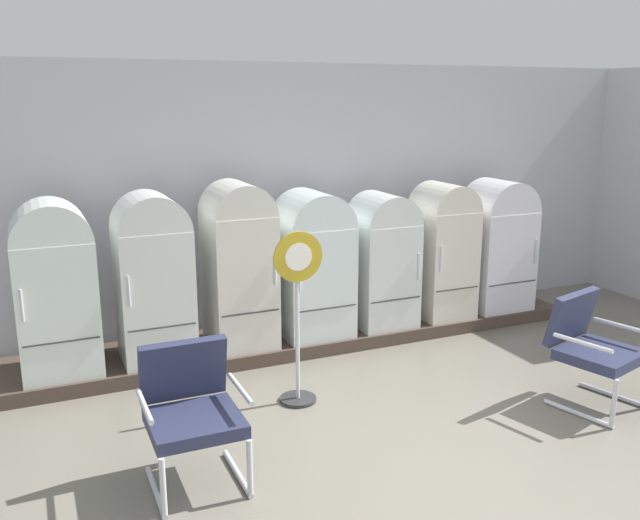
{
  "coord_description": "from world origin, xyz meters",
  "views": [
    {
      "loc": [
        -2.59,
        -3.3,
        2.59
      ],
      "look_at": [
        0.08,
        2.75,
        0.97
      ],
      "focal_mm": 37.91,
      "sensor_mm": 36.0,
      "label": 1
    }
  ],
  "objects_px": {
    "refrigerator_5": "(443,246)",
    "refrigerator_1": "(153,272)",
    "refrigerator_0": "(55,283)",
    "armchair_right": "(591,343)",
    "refrigerator_2": "(239,260)",
    "refrigerator_6": "(497,241)",
    "armchair_left": "(191,406)",
    "sign_stand": "(298,323)",
    "refrigerator_3": "(313,260)",
    "refrigerator_4": "(382,256)"
  },
  "relations": [
    {
      "from": "refrigerator_0",
      "to": "refrigerator_4",
      "type": "xyz_separation_m",
      "value": [
        3.3,
        -0.02,
        -0.06
      ]
    },
    {
      "from": "refrigerator_1",
      "to": "refrigerator_5",
      "type": "xyz_separation_m",
      "value": [
        3.21,
        0.0,
        -0.04
      ]
    },
    {
      "from": "refrigerator_0",
      "to": "refrigerator_6",
      "type": "height_order",
      "value": "refrigerator_0"
    },
    {
      "from": "refrigerator_6",
      "to": "armchair_right",
      "type": "bearing_deg",
      "value": -108.04
    },
    {
      "from": "refrigerator_4",
      "to": "refrigerator_6",
      "type": "xyz_separation_m",
      "value": [
        1.53,
        -0.0,
        0.03
      ]
    },
    {
      "from": "refrigerator_4",
      "to": "armchair_right",
      "type": "xyz_separation_m",
      "value": [
        0.81,
        -2.2,
        -0.36
      ]
    },
    {
      "from": "refrigerator_3",
      "to": "refrigerator_5",
      "type": "xyz_separation_m",
      "value": [
        1.57,
        -0.04,
        0.01
      ]
    },
    {
      "from": "refrigerator_2",
      "to": "armchair_right",
      "type": "bearing_deg",
      "value": -42.74
    },
    {
      "from": "refrigerator_0",
      "to": "refrigerator_5",
      "type": "distance_m",
      "value": 4.07
    },
    {
      "from": "refrigerator_1",
      "to": "armchair_left",
      "type": "bearing_deg",
      "value": -93.86
    },
    {
      "from": "refrigerator_0",
      "to": "refrigerator_6",
      "type": "bearing_deg",
      "value": -0.27
    },
    {
      "from": "refrigerator_2",
      "to": "refrigerator_4",
      "type": "xyz_separation_m",
      "value": [
        1.6,
        -0.02,
        -0.11
      ]
    },
    {
      "from": "refrigerator_2",
      "to": "refrigerator_3",
      "type": "xyz_separation_m",
      "value": [
        0.8,
        0.01,
        -0.08
      ]
    },
    {
      "from": "refrigerator_1",
      "to": "refrigerator_3",
      "type": "bearing_deg",
      "value": 1.37
    },
    {
      "from": "refrigerator_4",
      "to": "armchair_right",
      "type": "height_order",
      "value": "refrigerator_4"
    },
    {
      "from": "refrigerator_0",
      "to": "armchair_right",
      "type": "xyz_separation_m",
      "value": [
        4.11,
        -2.22,
        -0.42
      ]
    },
    {
      "from": "sign_stand",
      "to": "refrigerator_5",
      "type": "bearing_deg",
      "value": 27.88
    },
    {
      "from": "refrigerator_2",
      "to": "armchair_right",
      "type": "xyz_separation_m",
      "value": [
        2.41,
        -2.22,
        -0.47
      ]
    },
    {
      "from": "refrigerator_2",
      "to": "refrigerator_5",
      "type": "xyz_separation_m",
      "value": [
        2.37,
        -0.02,
        -0.07
      ]
    },
    {
      "from": "refrigerator_0",
      "to": "armchair_right",
      "type": "bearing_deg",
      "value": -28.44
    },
    {
      "from": "refrigerator_3",
      "to": "armchair_left",
      "type": "distance_m",
      "value": 2.74
    },
    {
      "from": "refrigerator_0",
      "to": "refrigerator_3",
      "type": "bearing_deg",
      "value": 0.32
    },
    {
      "from": "refrigerator_2",
      "to": "refrigerator_6",
      "type": "xyz_separation_m",
      "value": [
        3.12,
        -0.02,
        -0.08
      ]
    },
    {
      "from": "armchair_right",
      "to": "refrigerator_4",
      "type": "bearing_deg",
      "value": 110.16
    },
    {
      "from": "refrigerator_6",
      "to": "refrigerator_5",
      "type": "bearing_deg",
      "value": -179.93
    },
    {
      "from": "refrigerator_0",
      "to": "armchair_right",
      "type": "relative_size",
      "value": 1.63
    },
    {
      "from": "refrigerator_1",
      "to": "armchair_left",
      "type": "xyz_separation_m",
      "value": [
        -0.14,
        -2.01,
        -0.44
      ]
    },
    {
      "from": "refrigerator_4",
      "to": "refrigerator_2",
      "type": "bearing_deg",
      "value": 179.26
    },
    {
      "from": "refrigerator_0",
      "to": "refrigerator_1",
      "type": "relative_size",
      "value": 0.99
    },
    {
      "from": "armchair_left",
      "to": "armchair_right",
      "type": "xyz_separation_m",
      "value": [
        3.38,
        -0.19,
        0.0
      ]
    },
    {
      "from": "refrigerator_5",
      "to": "refrigerator_6",
      "type": "xyz_separation_m",
      "value": [
        0.76,
        0.0,
        -0.01
      ]
    },
    {
      "from": "armchair_left",
      "to": "refrigerator_1",
      "type": "bearing_deg",
      "value": 86.14
    },
    {
      "from": "refrigerator_6",
      "to": "armchair_left",
      "type": "distance_m",
      "value": 4.58
    },
    {
      "from": "refrigerator_6",
      "to": "armchair_right",
      "type": "relative_size",
      "value": 1.57
    },
    {
      "from": "refrigerator_5",
      "to": "refrigerator_6",
      "type": "relative_size",
      "value": 1.0
    },
    {
      "from": "refrigerator_1",
      "to": "refrigerator_3",
      "type": "distance_m",
      "value": 1.64
    },
    {
      "from": "refrigerator_1",
      "to": "sign_stand",
      "type": "xyz_separation_m",
      "value": [
        0.98,
        -1.18,
        -0.26
      ]
    },
    {
      "from": "refrigerator_0",
      "to": "refrigerator_4",
      "type": "bearing_deg",
      "value": -0.35
    },
    {
      "from": "refrigerator_4",
      "to": "armchair_left",
      "type": "bearing_deg",
      "value": -141.96
    },
    {
      "from": "refrigerator_2",
      "to": "armchair_right",
      "type": "height_order",
      "value": "refrigerator_2"
    },
    {
      "from": "sign_stand",
      "to": "refrigerator_6",
      "type": "bearing_deg",
      "value": 21.58
    },
    {
      "from": "refrigerator_5",
      "to": "refrigerator_1",
      "type": "bearing_deg",
      "value": -179.97
    },
    {
      "from": "refrigerator_4",
      "to": "refrigerator_5",
      "type": "height_order",
      "value": "refrigerator_5"
    },
    {
      "from": "refrigerator_4",
      "to": "sign_stand",
      "type": "xyz_separation_m",
      "value": [
        -1.46,
        -1.18,
        -0.18
      ]
    },
    {
      "from": "refrigerator_0",
      "to": "sign_stand",
      "type": "distance_m",
      "value": 2.21
    },
    {
      "from": "refrigerator_3",
      "to": "sign_stand",
      "type": "xyz_separation_m",
      "value": [
        -0.66,
        -1.22,
        -0.21
      ]
    },
    {
      "from": "refrigerator_4",
      "to": "sign_stand",
      "type": "distance_m",
      "value": 1.89
    },
    {
      "from": "refrigerator_2",
      "to": "sign_stand",
      "type": "distance_m",
      "value": 1.25
    },
    {
      "from": "refrigerator_3",
      "to": "refrigerator_5",
      "type": "relative_size",
      "value": 1.0
    },
    {
      "from": "refrigerator_6",
      "to": "sign_stand",
      "type": "bearing_deg",
      "value": -158.42
    }
  ]
}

